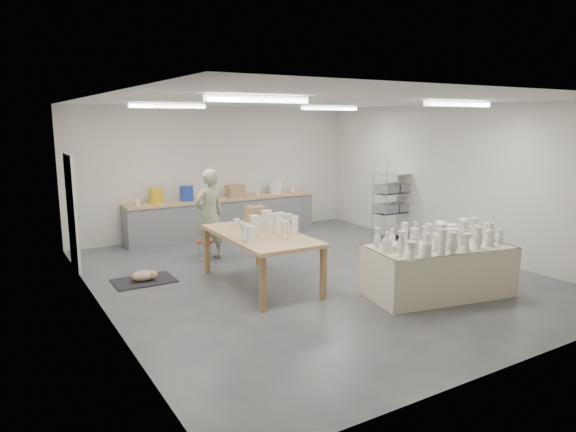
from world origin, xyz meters
TOP-DOWN VIEW (x-y plane):
  - room at (-0.11, 0.08)m, footprint 8.00×8.02m
  - back_counter at (-0.01, 3.68)m, footprint 4.60×0.60m
  - wire_shelf at (3.20, 1.40)m, footprint 0.88×0.48m
  - drying_table at (1.11, -1.90)m, footprint 2.38×1.47m
  - work_table at (-0.95, 0.03)m, footprint 1.22×2.36m
  - rug at (-2.63, 1.14)m, footprint 1.00×0.70m
  - cat at (-2.61, 1.13)m, footprint 0.47×0.40m
  - potter at (-1.10, 1.88)m, footprint 0.73×0.57m
  - red_stool at (-1.10, 2.15)m, footprint 0.37×0.37m

SIDE VIEW (x-z plane):
  - rug at x=-2.63m, z-range 0.00..0.02m
  - cat at x=-2.61m, z-range 0.02..0.19m
  - red_stool at x=-1.10m, z-range 0.13..0.45m
  - drying_table at x=1.11m, z-range -0.13..1.02m
  - back_counter at x=-0.01m, z-range -0.13..1.11m
  - work_table at x=-0.95m, z-range 0.24..1.50m
  - potter at x=-1.10m, z-range 0.00..1.78m
  - wire_shelf at x=3.20m, z-range 0.02..1.82m
  - room at x=-0.11m, z-range 0.56..3.56m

